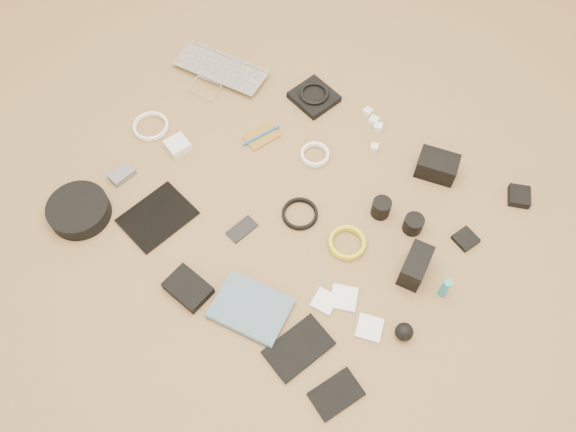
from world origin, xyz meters
The scene contains 33 objects.
laptop centered at (-0.54, 0.35, 0.01)m, with size 0.38×0.26×0.03m, color #BDBDC1.
headphone_pouch centered at (-0.15, 0.48, 0.01)m, with size 0.16×0.15×0.03m, color black.
headphones centered at (-0.15, 0.48, 0.04)m, with size 0.12×0.12×0.01m, color black.
charger_a centered at (0.06, 0.53, 0.01)m, with size 0.03×0.03×0.03m, color silver.
charger_b centered at (0.13, 0.49, 0.01)m, with size 0.03×0.03×0.03m, color silver.
charger_c centered at (0.10, 0.50, 0.02)m, with size 0.03×0.03×0.03m, color silver.
charger_d centered at (0.16, 0.40, 0.01)m, with size 0.03×0.03×0.03m, color silver.
dslr_camera centered at (0.40, 0.43, 0.04)m, with size 0.14×0.10×0.08m, color black.
lens_pouch centered at (0.69, 0.48, 0.01)m, with size 0.07×0.08×0.03m, color black.
notebook_olive centered at (-0.22, 0.22, 0.00)m, with size 0.08×0.12×0.01m, color brown.
pen_blue centered at (-0.22, 0.22, 0.01)m, with size 0.01×0.01×0.16m, color #1545AD.
cable_white_a centered at (-0.01, 0.25, 0.01)m, with size 0.11×0.11×0.01m, color white.
lens_a centered at (0.31, 0.17, 0.03)m, with size 0.07×0.07×0.07m, color black.
lens_b centered at (0.43, 0.17, 0.03)m, with size 0.07×0.07×0.06m, color black.
card_reader centered at (0.60, 0.23, 0.01)m, with size 0.07×0.07×0.02m, color black.
power_brick centered at (-0.45, 0.01, 0.02)m, with size 0.08×0.08×0.03m, color silver.
cable_white_b centered at (-0.60, 0.03, 0.01)m, with size 0.14×0.14×0.01m, color white.
cable_black centered at (0.08, 0.01, 0.01)m, with size 0.13×0.13×0.01m, color black.
cable_yellow centered at (0.27, 0.00, 0.01)m, with size 0.13×0.13×0.01m, color gold.
flash centered at (0.51, 0.03, 0.05)m, with size 0.07×0.13×0.10m, color black.
lens_cleaner centered at (0.62, 0.01, 0.04)m, with size 0.03×0.03×0.09m, color teal.
battery_charger centered at (-0.55, -0.20, 0.01)m, with size 0.06×0.09×0.02m, color #59585D.
tablet centered at (-0.33, -0.26, 0.01)m, with size 0.18×0.23×0.01m, color black.
phone centered at (-0.06, -0.15, 0.00)m, with size 0.05×0.10×0.01m, color black.
filter_case_left centered at (0.32, -0.22, 0.00)m, with size 0.07×0.07×0.01m, color silver.
filter_case_mid centered at (0.36, -0.18, 0.01)m, with size 0.08×0.08×0.01m, color silver.
filter_case_right centered at (0.48, -0.22, 0.01)m, with size 0.08×0.08×0.01m, color silver.
air_blower centered at (0.57, -0.18, 0.03)m, with size 0.06×0.06×0.06m, color black.
headphone_case centered at (-0.56, -0.40, 0.03)m, with size 0.21×0.21×0.06m, color black.
drive_case centered at (-0.07, -0.42, 0.02)m, with size 0.14×0.10×0.04m, color black.
paperback centered at (0.14, -0.45, 0.01)m, with size 0.17×0.23×0.02m, color #435D71.
notebook_black_a centered at (0.33, -0.39, 0.01)m, with size 0.12×0.20×0.01m, color black.
notebook_black_b centered at (0.49, -0.45, 0.01)m, with size 0.10×0.15×0.01m, color black.
Camera 1 is at (0.57, -0.83, 1.69)m, focal length 35.00 mm.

